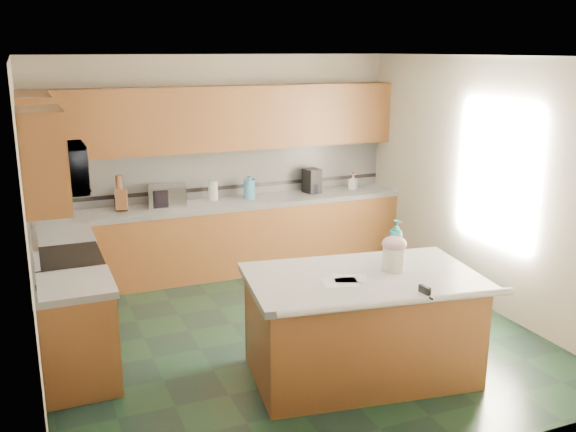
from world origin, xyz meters
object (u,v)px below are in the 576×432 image
treat_jar (394,259)px  soap_bottle_island (396,239)px  toaster_oven (167,196)px  knife_block (121,200)px  island_top (363,278)px  island_base (361,329)px  coffee_maker (312,181)px

treat_jar → soap_bottle_island: size_ratio=0.57×
soap_bottle_island → toaster_oven: bearing=107.3°
knife_block → treat_jar: bearing=-46.8°
island_top → knife_block: knife_block is taller
treat_jar → toaster_oven: bearing=109.6°
island_base → knife_block: size_ratio=7.47×
soap_bottle_island → island_top: bearing=-160.0°
treat_jar → soap_bottle_island: (0.19, 0.29, 0.07)m
island_base → island_top: 0.46m
island_top → knife_block: 3.41m
treat_jar → knife_block: (-1.83, 3.04, 0.02)m
island_top → toaster_oven: size_ratio=4.43×
soap_bottle_island → coffee_maker: soap_bottle_island is taller
treat_jar → soap_bottle_island: soap_bottle_island is taller
island_base → knife_block: knife_block is taller
island_top → treat_jar: treat_jar is taller
treat_jar → toaster_oven: size_ratio=0.46×
soap_bottle_island → coffee_maker: (0.44, 2.78, -0.02)m
toaster_oven → coffee_maker: bearing=12.6°
treat_jar → soap_bottle_island: bearing=52.5°
treat_jar → toaster_oven: 3.30m
island_top → soap_bottle_island: soap_bottle_island is taller
soap_bottle_island → coffee_maker: bearing=69.9°
treat_jar → knife_block: size_ratio=0.82×
island_top → knife_block: (-1.53, 3.05, 0.15)m
island_base → toaster_oven: bearing=116.4°
coffee_maker → island_base: bearing=-119.4°
island_base → toaster_oven: size_ratio=4.20×
soap_bottle_island → toaster_oven: soap_bottle_island is taller
treat_jar → island_top: bearing=179.0°
island_top → coffee_maker: 3.23m
island_top → soap_bottle_island: (0.50, 0.30, 0.21)m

